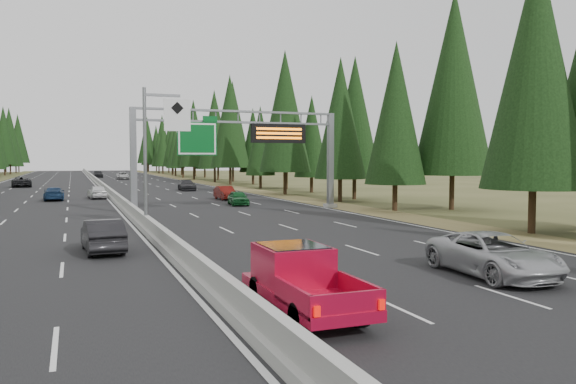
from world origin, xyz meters
The scene contains 17 objects.
road centered at (0.00, 80.00, 0.04)m, with size 32.00×260.00×0.08m, color black.
shoulder_right centered at (17.80, 80.00, 0.03)m, with size 3.60×260.00×0.06m, color olive.
median_barrier centered at (0.00, 80.00, 0.41)m, with size 0.70×260.00×0.85m.
sign_gantry centered at (8.92, 34.88, 5.27)m, with size 16.75×0.98×7.80m.
hov_sign_pole centered at (0.58, 24.97, 4.72)m, with size 2.80×0.50×8.00m.
tree_row_right centered at (21.94, 75.13, 9.09)m, with size 12.45×245.67×18.66m.
silver_minivan centered at (9.55, 8.00, 0.82)m, with size 2.45×5.31×1.47m, color #A4A5A9.
red_pickup centered at (1.71, 6.42, 1.01)m, with size 1.84×5.15×1.68m.
car_ahead_green centered at (9.67, 40.00, 0.72)m, with size 1.50×3.74×1.27m, color #114C1F.
car_ahead_dkred centered at (10.39, 47.09, 0.75)m, with size 1.43×4.09×1.35m, color #5C110D.
car_ahead_dkgrey centered at (9.97, 65.05, 0.76)m, with size 1.92×4.72×1.37m, color black.
car_ahead_white centered at (5.67, 110.88, 0.80)m, with size 2.39×5.19×1.44m, color #B7B7B7.
car_ahead_far centered at (1.50, 124.43, 0.90)m, with size 1.94×4.83×1.64m, color black.
car_onc_near centered at (-2.66, 18.08, 0.79)m, with size 1.50×4.31×1.42m, color black.
car_onc_blue centered at (-5.54, 52.03, 0.74)m, with size 1.84×4.53×1.31m, color navy.
car_onc_white centered at (-1.50, 53.17, 0.77)m, with size 1.63×4.05×1.38m, color silver.
car_onc_far centered at (-10.78, 82.72, 0.86)m, with size 2.59×5.61×1.56m, color black.
Camera 1 is at (-3.83, -7.21, 4.06)m, focal length 35.00 mm.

